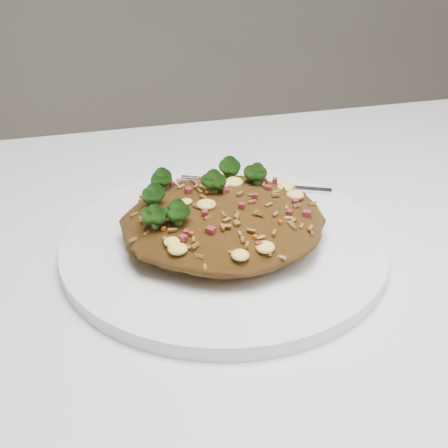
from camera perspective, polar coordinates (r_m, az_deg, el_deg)
The scene contains 4 objects.
dining_table at distance 0.60m, azimuth 10.81°, elevation -12.37°, with size 1.20×0.80×0.75m.
plate at distance 0.58m, azimuth 0.00°, elevation -1.88°, with size 0.30×0.30×0.01m, color white.
fried_rice at distance 0.56m, azimuth -0.13°, elevation 0.99°, with size 0.18×0.17×0.06m.
fork at distance 0.66m, azimuth 3.49°, elevation 3.51°, with size 0.15×0.08×0.00m.
Camera 1 is at (-0.21, -0.39, 1.07)m, focal length 50.00 mm.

